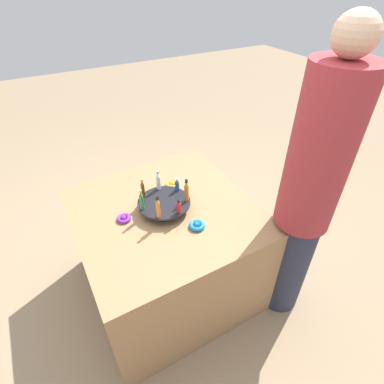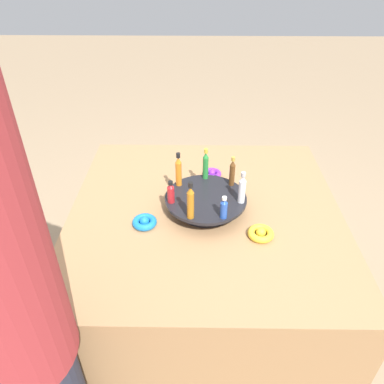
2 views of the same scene
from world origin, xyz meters
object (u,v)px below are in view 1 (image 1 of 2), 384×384
(display_stand, at_px, (164,205))
(ribbon_bow_blue, at_px, (197,225))
(bottle_red, at_px, (179,207))
(bottle_green, at_px, (142,201))
(bottle_blue, at_px, (177,185))
(bottle_brown, at_px, (143,189))
(bottle_orange, at_px, (158,208))
(ribbon_bow_purple, at_px, (124,218))
(bottle_clear, at_px, (158,181))
(person_figure, at_px, (307,199))
(bottle_amber, at_px, (186,191))
(ribbon_bow_gold, at_px, (172,184))

(display_stand, height_order, ribbon_bow_blue, display_stand)
(bottle_red, height_order, bottle_green, bottle_green)
(bottle_blue, height_order, bottle_brown, bottle_brown)
(bottle_orange, relative_size, ribbon_bow_purple, 1.75)
(bottle_clear, distance_m, bottle_brown, 0.12)
(ribbon_bow_blue, relative_size, person_figure, 0.05)
(bottle_red, relative_size, bottle_green, 0.68)
(person_figure, bearing_deg, ribbon_bow_purple, 7.06)
(ribbon_bow_blue, distance_m, person_figure, 0.61)
(display_stand, bearing_deg, ribbon_bow_blue, 112.43)
(display_stand, distance_m, bottle_orange, 0.16)
(bottle_red, bearing_deg, bottle_blue, -114.71)
(bottle_amber, bearing_deg, bottle_green, -11.85)
(bottle_brown, distance_m, ribbon_bow_gold, 0.27)
(ribbon_bow_blue, bearing_deg, ribbon_bow_gold, -97.57)
(display_stand, bearing_deg, ribbon_bow_gold, -127.57)
(ribbon_bow_blue, height_order, ribbon_bow_gold, same)
(display_stand, bearing_deg, bottle_clear, -101.85)
(bottle_green, bearing_deg, bottle_orange, 116.72)
(ribbon_bow_blue, distance_m, ribbon_bow_gold, 0.42)
(bottle_amber, distance_m, bottle_blue, 0.12)
(bottle_amber, distance_m, bottle_clear, 0.21)
(bottle_amber, relative_size, ribbon_bow_blue, 1.64)
(bottle_amber, bearing_deg, ribbon_bow_gold, -96.31)
(bottle_blue, relative_size, bottle_orange, 0.61)
(bottle_green, bearing_deg, bottle_blue, -166.14)
(bottle_blue, relative_size, bottle_clear, 0.68)
(ribbon_bow_blue, height_order, ribbon_bow_purple, ribbon_bow_blue)
(display_stand, relative_size, bottle_blue, 3.55)
(display_stand, xyz_separation_m, bottle_orange, (0.08, 0.11, 0.09))
(bottle_green, bearing_deg, display_stand, -178.99)
(person_figure, bearing_deg, ribbon_bow_gold, -17.25)
(bottle_clear, height_order, ribbon_bow_gold, bottle_clear)
(bottle_blue, xyz_separation_m, bottle_green, (0.25, 0.06, 0.02))
(bottle_red, xyz_separation_m, bottle_orange, (0.11, -0.02, 0.02))
(display_stand, relative_size, ribbon_bow_purple, 3.81)
(bottle_red, distance_m, bottle_brown, 0.26)
(bottle_red, relative_size, ribbon_bow_gold, 0.97)
(bottle_brown, height_order, ribbon_bow_blue, bottle_brown)
(bottle_red, relative_size, bottle_amber, 0.61)
(bottle_amber, xyz_separation_m, bottle_orange, (0.20, 0.05, -0.00))
(bottle_amber, height_order, person_figure, person_figure)
(bottle_blue, relative_size, ribbon_bow_gold, 0.94)
(bottle_amber, bearing_deg, person_figure, 139.42)
(bottle_green, relative_size, ribbon_bow_gold, 1.43)
(bottle_orange, distance_m, person_figure, 0.80)
(bottle_orange, distance_m, ribbon_bow_gold, 0.40)
(person_figure, bearing_deg, bottle_green, 5.39)
(display_stand, height_order, bottle_orange, bottle_orange)
(bottle_green, bearing_deg, ribbon_bow_purple, -17.63)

